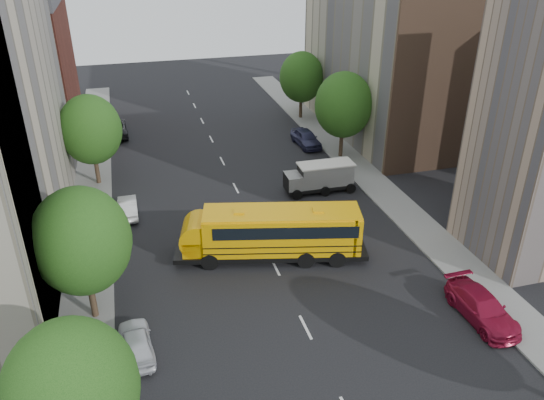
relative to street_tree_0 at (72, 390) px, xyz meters
name	(u,v)px	position (x,y,z in m)	size (l,w,h in m)	color
ground	(267,251)	(11.00, 14.00, -4.64)	(120.00, 120.00, 0.00)	black
sidewalk_left	(90,237)	(-0.50, 19.00, -4.58)	(3.00, 80.00, 0.12)	slate
sidewalk_right	(388,197)	(22.50, 19.00, -4.58)	(3.00, 80.00, 0.12)	slate
lane_markings	(236,188)	(11.00, 24.00, -4.64)	(0.15, 64.00, 0.01)	silver
building_left_redbrick	(17,74)	(-7.00, 42.00, 1.86)	(10.00, 15.00, 13.00)	maroon
building_right_far	(388,44)	(29.00, 34.00, 4.36)	(10.00, 22.00, 18.00)	#BEB494
building_right_sidewall	(449,69)	(29.00, 23.00, 4.36)	(10.10, 0.30, 18.00)	brown
street_tree_0	(72,390)	(0.00, 0.00, 0.00)	(4.80, 4.80, 7.41)	#38281C
street_tree_1	(81,241)	(0.00, 10.00, 0.31)	(5.12, 5.12, 7.90)	#38281C
street_tree_2	(90,130)	(0.00, 28.00, 0.19)	(4.99, 4.99, 7.71)	#38281C
street_tree_4	(344,105)	(22.00, 28.00, 0.43)	(5.25, 5.25, 8.10)	#38281C
street_tree_5	(301,77)	(22.00, 40.00, 0.06)	(4.86, 4.86, 7.51)	#38281C
school_bus	(269,231)	(10.92, 13.23, -2.68)	(12.73, 5.67, 3.51)	black
safari_truck	(320,177)	(17.57, 21.64, -3.36)	(5.68, 2.20, 2.41)	black
parked_car_0	(136,343)	(2.10, 6.48, -3.96)	(1.60, 3.98, 1.36)	silver
parked_car_1	(128,207)	(2.20, 21.67, -3.99)	(1.38, 3.97, 1.31)	silver
parked_car_2	(113,128)	(1.40, 39.83, -3.84)	(2.67, 5.78, 1.61)	black
parked_car_3	(482,307)	(20.60, 4.11, -3.90)	(2.08, 5.12, 1.49)	maroon
parked_car_4	(306,138)	(19.80, 31.68, -3.84)	(1.88, 4.68, 1.60)	#303054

